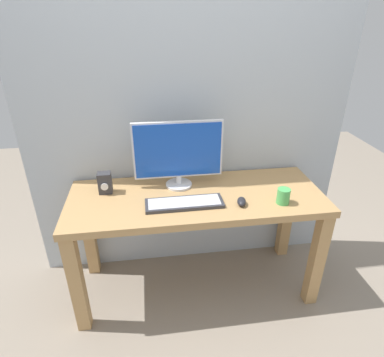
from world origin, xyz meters
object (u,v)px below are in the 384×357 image
Objects in this scene: mouse at (242,202)px; audio_controller at (105,183)px; monitor at (178,153)px; desk at (196,212)px; coffee_mug at (283,196)px; keyboard_primary at (184,203)px.

mouse is 0.86m from audio_controller.
monitor is at bearing 151.57° from mouse.
desk is 16.72× the size of coffee_mug.
keyboard_primary is at bearing -24.59° from audio_controller.
coffee_mug is at bearing -27.87° from monitor.
coffee_mug is at bearing 8.41° from mouse.
audio_controller is at bearing 174.46° from mouse.
monitor reaches higher than keyboard_primary.
desk is at bearing 161.31° from mouse.
mouse is 0.25m from coffee_mug.
desk is 11.68× the size of audio_controller.
desk is 3.44× the size of keyboard_primary.
desk is 0.40m from monitor.
monitor is 1.22× the size of keyboard_primary.
monitor is 0.51m from mouse.
audio_controller is (-0.48, 0.22, 0.06)m from keyboard_primary.
monitor reaches higher than coffee_mug.
coffee_mug reaches higher than desk.
monitor is (-0.10, 0.15, 0.36)m from desk.
audio_controller is (-0.47, -0.04, -0.16)m from monitor.
keyboard_primary is 3.39× the size of audio_controller.
coffee_mug is at bearing -6.02° from keyboard_primary.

